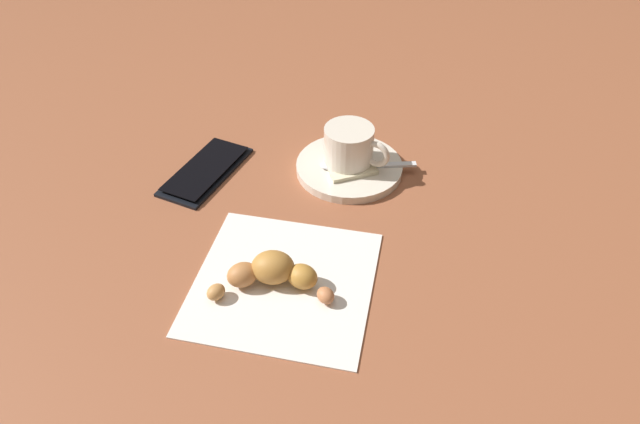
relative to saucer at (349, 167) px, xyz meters
The scene contains 8 objects.
ground_plane 0.12m from the saucer, behind, with size 1.80×1.80×0.00m, color brown.
saucer is the anchor object (origin of this frame).
espresso_cup 0.03m from the saucer, 152.41° to the left, with size 0.07×0.09×0.06m.
teaspoon 0.01m from the saucer, 142.43° to the right, with size 0.04×0.13×0.01m.
sugar_packet 0.03m from the saucer, 159.29° to the right, with size 0.06×0.02×0.01m, color beige.
napkin 0.22m from the saucer, 167.80° to the left, with size 0.20×0.20×0.00m, color white.
croissant 0.23m from the saucer, 165.40° to the left, with size 0.07×0.14×0.04m.
cell_phone 0.20m from the saucer, 100.73° to the left, with size 0.16×0.10×0.01m.
Camera 1 is at (-0.51, -0.08, 0.48)m, focal length 31.58 mm.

